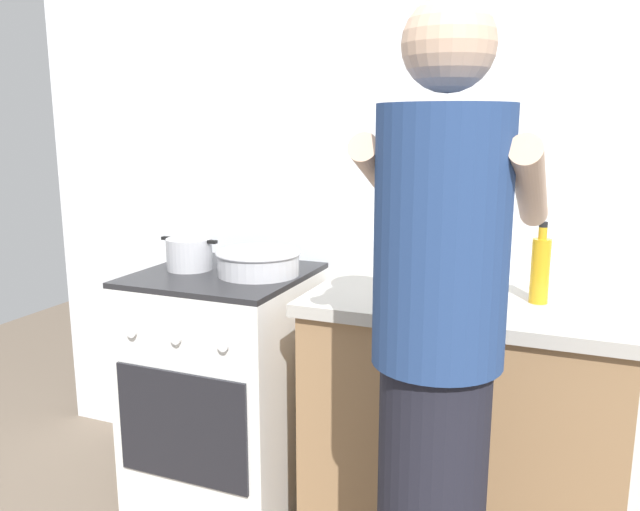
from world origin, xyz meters
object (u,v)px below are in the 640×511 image
Objects in this scene: mixing_bowl at (258,262)px; person at (436,377)px; oil_bottle at (540,269)px; pot at (189,254)px; spice_bottle at (461,286)px; utensil_crock at (415,248)px; stove_range at (226,386)px.

person reaches higher than mixing_bowl.
mixing_bowl is 0.97m from oil_bottle.
pot is at bearing -175.62° from mixing_bowl.
oil_bottle is at bearing 73.23° from person.
oil_bottle reaches higher than pot.
oil_bottle is (0.97, -0.00, 0.06)m from mixing_bowl.
mixing_bowl is 0.74m from spice_bottle.
oil_bottle is at bearing 11.04° from spice_bottle.
mixing_bowl is 0.93× the size of utensil_crock.
mixing_bowl is (0.14, 0.02, 0.50)m from stove_range.
spice_bottle is (0.74, -0.05, -0.01)m from mixing_bowl.
stove_range is at bearing 1.52° from pot.
stove_range is 3.59× the size of oil_bottle.
stove_range is at bearing 177.97° from spice_bottle.
spice_bottle is at bearing -168.96° from oil_bottle.
person is at bearing -85.41° from spice_bottle.
utensil_crock reaches higher than stove_range.
pot is 1.02m from spice_bottle.
stove_range is 0.53× the size of person.
person is at bearing -32.64° from stove_range.
stove_range is 2.90× the size of mixing_bowl.
pot reaches higher than stove_range.
person is at bearing -72.36° from utensil_crock.
oil_bottle is 0.65m from person.
utensil_crock is 0.48m from oil_bottle.
spice_bottle is (0.21, -0.24, -0.07)m from utensil_crock.
pot is at bearing -165.42° from utensil_crock.
mixing_bowl is 3.80× the size of spice_bottle.
utensil_crock reaches higher than spice_bottle.
utensil_crock is at bearing 17.17° from stove_range.
oil_bottle is (0.23, 0.04, 0.07)m from spice_bottle.
utensil_crock is (0.81, 0.21, 0.05)m from pot.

